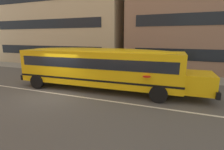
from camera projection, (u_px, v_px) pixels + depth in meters
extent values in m
plane|color=#54514F|center=(57.00, 94.00, 11.09)|extent=(400.00, 400.00, 0.00)
cube|color=gray|center=(105.00, 72.00, 17.99)|extent=(120.00, 3.00, 0.01)
cube|color=silver|center=(57.00, 94.00, 11.09)|extent=(110.00, 0.16, 0.01)
cube|color=yellow|center=(98.00, 67.00, 11.71)|extent=(10.93, 2.85, 2.17)
cube|color=yellow|center=(199.00, 82.00, 9.83)|extent=(1.65, 2.13, 1.08)
cube|color=black|center=(213.00, 90.00, 9.66)|extent=(0.28, 2.47, 0.36)
cube|color=black|center=(34.00, 74.00, 13.67)|extent=(0.28, 2.47, 0.36)
cube|color=black|center=(98.00, 61.00, 11.63)|extent=(10.28, 2.87, 0.63)
cube|color=black|center=(98.00, 76.00, 11.85)|extent=(10.95, 2.88, 0.12)
ellipsoid|color=yellow|center=(98.00, 51.00, 11.48)|extent=(10.49, 2.64, 0.36)
cylinder|color=red|center=(147.00, 77.00, 9.32)|extent=(0.45, 0.45, 0.03)
cylinder|color=black|center=(161.00, 83.00, 11.76)|extent=(1.00, 0.31, 0.99)
cylinder|color=black|center=(158.00, 94.00, 9.48)|extent=(1.00, 0.31, 0.99)
cylinder|color=black|center=(59.00, 75.00, 14.40)|extent=(1.00, 0.31, 0.99)
cylinder|color=black|center=(37.00, 82.00, 12.13)|extent=(1.00, 0.31, 0.99)
cube|color=black|center=(46.00, 50.00, 22.03)|extent=(15.57, 0.04, 1.10)
cube|color=black|center=(44.00, 24.00, 21.34)|extent=(15.57, 0.04, 1.10)
cube|color=black|center=(205.00, 55.00, 15.65)|extent=(12.92, 0.04, 1.10)
cube|color=black|center=(209.00, 18.00, 14.96)|extent=(12.92, 0.04, 1.10)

